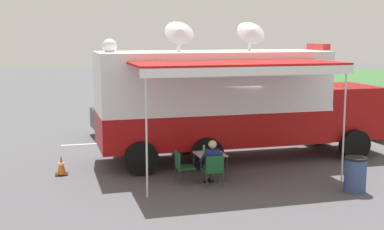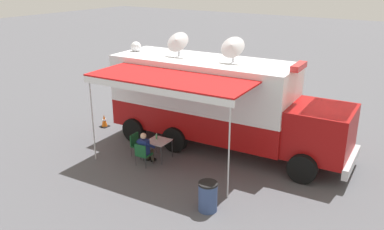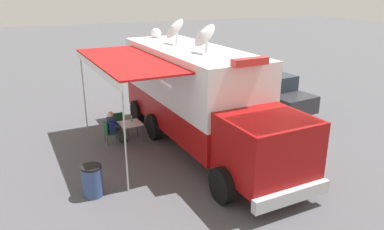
% 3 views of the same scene
% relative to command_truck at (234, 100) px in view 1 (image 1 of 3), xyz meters
% --- Properties ---
extents(ground_plane, '(100.00, 100.00, 0.00)m').
position_rel_command_truck_xyz_m(ground_plane, '(0.01, -0.75, -1.95)').
color(ground_plane, '#515156').
extents(lot_stripe, '(0.40, 4.80, 0.01)m').
position_rel_command_truck_xyz_m(lot_stripe, '(-3.42, -3.19, -1.94)').
color(lot_stripe, silver).
rests_on(lot_stripe, ground).
extents(command_truck, '(5.30, 9.62, 4.53)m').
position_rel_command_truck_xyz_m(command_truck, '(0.00, 0.00, 0.00)').
color(command_truck, '#9E0F0F').
rests_on(command_truck, ground).
extents(folding_table, '(0.85, 0.85, 0.73)m').
position_rel_command_truck_xyz_m(folding_table, '(2.17, -1.33, -1.27)').
color(folding_table, silver).
rests_on(folding_table, ground).
extents(water_bottle, '(0.07, 0.07, 0.22)m').
position_rel_command_truck_xyz_m(water_bottle, '(2.08, -1.49, -1.11)').
color(water_bottle, '#3F9959').
rests_on(water_bottle, folding_table).
extents(folding_chair_at_table, '(0.51, 0.51, 0.87)m').
position_rel_command_truck_xyz_m(folding_chair_at_table, '(2.97, -1.43, -1.43)').
color(folding_chair_at_table, '#19562D').
rests_on(folding_chair_at_table, ground).
extents(folding_chair_beside_table, '(0.51, 0.51, 0.87)m').
position_rel_command_truck_xyz_m(folding_chair_beside_table, '(2.40, -2.18, -1.43)').
color(folding_chair_beside_table, '#19562D').
rests_on(folding_chair_beside_table, ground).
extents(seated_responder, '(0.68, 0.57, 1.25)m').
position_rel_command_truck_xyz_m(seated_responder, '(2.79, -1.45, -1.30)').
color(seated_responder, navy).
rests_on(seated_responder, ground).
extents(trash_bin, '(0.57, 0.57, 0.91)m').
position_rel_command_truck_xyz_m(trash_bin, '(4.15, 2.03, -1.49)').
color(trash_bin, '#384C7F').
rests_on(trash_bin, ground).
extents(traffic_cone, '(0.36, 0.36, 0.58)m').
position_rel_command_truck_xyz_m(traffic_cone, '(0.88, -5.44, -1.67)').
color(traffic_cone, black).
rests_on(traffic_cone, ground).
extents(car_behind_truck, '(2.43, 4.40, 1.76)m').
position_rel_command_truck_xyz_m(car_behind_truck, '(-4.80, -2.33, -1.07)').
color(car_behind_truck, '#2D2D33').
rests_on(car_behind_truck, ground).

